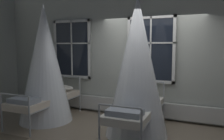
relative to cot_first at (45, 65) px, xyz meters
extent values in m
plane|color=gray|center=(2.27, -0.05, -1.34)|extent=(16.56, 16.56, 0.00)
cube|color=#B2B7AD|center=(2.27, 1.25, 0.43)|extent=(8.87, 0.10, 3.52)
cube|color=black|center=(0.02, 1.14, 0.37)|extent=(1.18, 0.02, 1.61)
cube|color=silver|center=(0.02, 1.14, -0.40)|extent=(1.18, 0.06, 0.07)
cube|color=silver|center=(0.02, 1.14, 1.14)|extent=(1.18, 0.06, 0.07)
cube|color=silver|center=(-0.53, 1.14, 0.37)|extent=(0.07, 0.06, 1.61)
cube|color=silver|center=(0.58, 1.14, 0.37)|extent=(0.07, 0.06, 1.61)
cube|color=silver|center=(0.02, 1.14, 0.37)|extent=(0.04, 0.06, 1.61)
cube|color=silver|center=(0.02, 1.14, 0.53)|extent=(1.18, 0.06, 0.04)
cube|color=black|center=(2.27, 1.14, 0.37)|extent=(1.18, 0.02, 1.61)
cube|color=silver|center=(2.27, 1.14, -0.40)|extent=(1.18, 0.06, 0.07)
cube|color=silver|center=(2.27, 1.14, 1.14)|extent=(1.18, 0.06, 0.07)
cube|color=silver|center=(1.71, 1.14, 0.37)|extent=(0.07, 0.06, 1.61)
cube|color=silver|center=(2.82, 1.14, 0.37)|extent=(0.07, 0.06, 1.61)
cube|color=silver|center=(2.27, 1.14, 0.37)|extent=(0.04, 0.06, 1.61)
cube|color=silver|center=(2.27, 1.14, 0.53)|extent=(1.18, 0.06, 0.04)
cube|color=silver|center=(2.27, 1.12, -1.09)|extent=(5.08, 0.10, 0.36)
cylinder|color=#9EA3A8|center=(-0.38, 0.96, -0.86)|extent=(0.04, 0.04, 0.95)
cylinder|color=#9EA3A8|center=(0.35, 0.97, -0.86)|extent=(0.04, 0.04, 0.95)
cylinder|color=#9EA3A8|center=(-0.35, -0.97, -0.93)|extent=(0.04, 0.04, 0.82)
cylinder|color=#9EA3A8|center=(0.38, -0.96, -0.93)|extent=(0.04, 0.04, 0.82)
cylinder|color=#9EA3A8|center=(-0.37, -0.01, -0.88)|extent=(0.06, 1.94, 0.03)
cylinder|color=#9EA3A8|center=(0.37, 0.00, -0.88)|extent=(0.06, 1.94, 0.03)
cylinder|color=#9EA3A8|center=(-0.01, 0.97, -0.39)|extent=(0.74, 0.04, 0.03)
cylinder|color=#9EA3A8|center=(0.01, -0.97, -0.52)|extent=(0.74, 0.04, 0.03)
cube|color=beige|center=(0.00, 0.00, -0.81)|extent=(0.79, 1.97, 0.14)
ellipsoid|color=silver|center=(-0.01, 0.73, -0.67)|extent=(0.58, 0.41, 0.14)
cube|color=#8C939E|center=(0.01, -0.71, -0.69)|extent=(0.62, 0.37, 0.10)
cone|color=white|center=(0.00, 0.00, 0.05)|extent=(1.26, 1.26, 2.77)
cylinder|color=#9EA3A8|center=(1.89, 0.98, -0.86)|extent=(0.04, 0.04, 0.95)
cylinder|color=#9EA3A8|center=(2.63, 0.99, -0.86)|extent=(0.04, 0.04, 0.95)
cylinder|color=#9EA3A8|center=(1.91, -0.96, -0.93)|extent=(0.04, 0.04, 0.82)
cylinder|color=#9EA3A8|center=(2.64, -0.95, -0.93)|extent=(0.04, 0.04, 0.82)
cylinder|color=#9EA3A8|center=(1.90, 0.01, -0.88)|extent=(0.05, 1.94, 0.03)
cylinder|color=#9EA3A8|center=(2.64, 0.02, -0.88)|extent=(0.05, 1.94, 0.03)
cylinder|color=#9EA3A8|center=(2.26, 0.98, -0.39)|extent=(0.74, 0.04, 0.03)
cylinder|color=#9EA3A8|center=(2.27, -0.95, -0.52)|extent=(0.74, 0.04, 0.03)
cube|color=silver|center=(2.27, 0.01, -0.81)|extent=(0.77, 1.96, 0.14)
ellipsoid|color=beige|center=(2.26, 0.74, -0.67)|extent=(0.57, 0.40, 0.14)
cube|color=#8C939E|center=(2.27, -0.69, -0.69)|extent=(0.62, 0.36, 0.10)
cone|color=white|center=(2.27, 0.01, 0.07)|extent=(1.26, 1.26, 2.80)
camera|label=1|loc=(3.58, -4.31, 0.46)|focal=36.53mm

